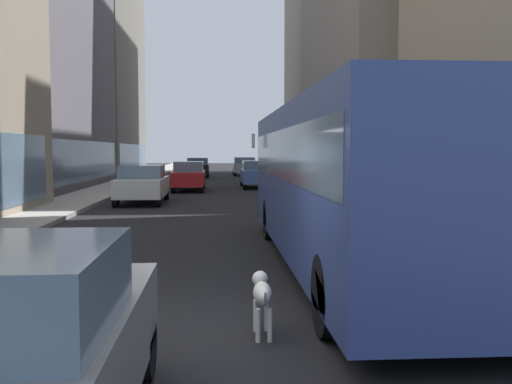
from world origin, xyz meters
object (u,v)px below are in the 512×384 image
car_blue_hatchback (258,174)px  dalmatian_dog (262,293)px  car_silver_sedan (244,166)px  traffic_light_near (467,140)px  car_black_suv (198,167)px  car_white_van (143,184)px  car_red_coupe (189,176)px  transit_bus (346,175)px

car_blue_hatchback → dalmatian_dog: size_ratio=4.68×
car_silver_sedan → traffic_light_near: bearing=-87.1°
car_blue_hatchback → dalmatian_dog: bearing=-94.0°
car_black_suv → car_blue_hatchback: (4.00, -13.55, 0.00)m
car_black_suv → car_white_van: bearing=-93.9°
car_red_coupe → car_black_suv: (0.00, 15.78, -0.00)m
car_silver_sedan → dalmatian_dog: bearing=-92.5°
car_red_coupe → car_black_suv: same height
car_red_coupe → car_blue_hatchback: (4.00, 2.23, 0.00)m
car_silver_sedan → car_black_suv: (-4.00, -3.59, -0.00)m
transit_bus → traffic_light_near: (2.10, -0.60, 0.66)m
transit_bus → car_black_suv: size_ratio=2.85×
car_black_suv → dalmatian_dog: size_ratio=4.20×
car_blue_hatchback → car_red_coupe: bearing=-150.9°
transit_bus → car_white_van: 14.92m
car_white_van → traffic_light_near: bearing=-61.9°
car_silver_sedan → car_white_van: bearing=-101.7°
car_red_coupe → car_silver_sedan: same height
transit_bus → car_red_coupe: (-4.00, 21.44, -0.95)m
car_blue_hatchback → dalmatian_dog: 27.77m
car_red_coupe → car_silver_sedan: size_ratio=1.04×
transit_bus → car_white_van: (-5.60, 13.80, -0.95)m
car_white_van → dalmatian_dog: 18.21m
car_red_coupe → traffic_light_near: size_ratio=1.40×
car_red_coupe → car_silver_sedan: (4.00, 19.36, 0.00)m
traffic_light_near → transit_bus: bearing=164.1°
car_red_coupe → car_blue_hatchback: size_ratio=1.05×
car_black_suv → car_silver_sedan: bearing=41.9°
car_silver_sedan → traffic_light_near: traffic_light_near is taller
car_silver_sedan → car_black_suv: size_ratio=1.13×
transit_bus → car_red_coupe: bearing=100.6°
dalmatian_dog → car_red_coupe: bearing=94.6°
car_black_suv → car_white_van: (-1.60, -23.41, 0.00)m
car_white_van → car_blue_hatchback: same height
transit_bus → car_silver_sedan: 40.81m
dalmatian_dog → transit_bus: bearing=64.4°
car_white_van → dalmatian_dog: car_white_van is taller
transit_bus → car_red_coupe: 21.83m
car_white_van → car_black_suv: bearing=86.1°
car_silver_sedan → car_blue_hatchback: bearing=-90.0°
transit_bus → car_silver_sedan: size_ratio=2.52×
car_white_van → car_red_coupe: bearing=78.2°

